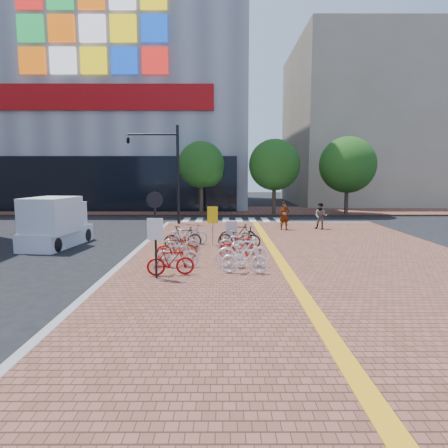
{
  "coord_description": "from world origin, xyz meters",
  "views": [
    {
      "loc": [
        -0.2,
        -15.47,
        3.49
      ],
      "look_at": [
        -0.17,
        1.79,
        1.3
      ],
      "focal_mm": 32.0,
      "sensor_mm": 36.0,
      "label": 1
    }
  ],
  "objects_px": {
    "bike_4": "(183,237)",
    "bike_8": "(240,247)",
    "bike_2": "(177,248)",
    "bike_0": "(171,261)",
    "bike_10": "(239,237)",
    "bike_3": "(181,243)",
    "pedestrian_a": "(284,216)",
    "bike_1": "(177,254)",
    "box_truck": "(56,223)",
    "bike_7": "(242,251)",
    "pedestrian_b": "(321,216)",
    "yellow_sign": "(213,218)",
    "notice_sign": "(155,224)",
    "utility_box": "(232,233)",
    "bike_11": "(238,234)",
    "bike_5": "(187,234)",
    "bike_9": "(238,242)",
    "bike_6": "(244,259)",
    "traffic_light_pole": "(155,156)"
  },
  "relations": [
    {
      "from": "bike_3",
      "to": "yellow_sign",
      "type": "bearing_deg",
      "value": -25.12
    },
    {
      "from": "bike_7",
      "to": "bike_8",
      "type": "relative_size",
      "value": 1.16
    },
    {
      "from": "bike_0",
      "to": "bike_11",
      "type": "xyz_separation_m",
      "value": [
        2.43,
        5.73,
        0.05
      ]
    },
    {
      "from": "bike_3",
      "to": "yellow_sign",
      "type": "distance_m",
      "value": 2.56
    },
    {
      "from": "bike_11",
      "to": "notice_sign",
      "type": "height_order",
      "value": "notice_sign"
    },
    {
      "from": "traffic_light_pole",
      "to": "bike_0",
      "type": "bearing_deg",
      "value": -78.65
    },
    {
      "from": "bike_0",
      "to": "bike_9",
      "type": "relative_size",
      "value": 0.92
    },
    {
      "from": "utility_box",
      "to": "traffic_light_pole",
      "type": "distance_m",
      "value": 10.07
    },
    {
      "from": "bike_8",
      "to": "bike_10",
      "type": "distance_m",
      "value": 2.38
    },
    {
      "from": "traffic_light_pole",
      "to": "bike_4",
      "type": "bearing_deg",
      "value": -73.3
    },
    {
      "from": "bike_2",
      "to": "notice_sign",
      "type": "height_order",
      "value": "notice_sign"
    },
    {
      "from": "bike_8",
      "to": "bike_1",
      "type": "bearing_deg",
      "value": 124.48
    },
    {
      "from": "bike_8",
      "to": "pedestrian_a",
      "type": "height_order",
      "value": "pedestrian_a"
    },
    {
      "from": "pedestrian_b",
      "to": "bike_2",
      "type": "bearing_deg",
      "value": -102.59
    },
    {
      "from": "bike_11",
      "to": "pedestrian_a",
      "type": "height_order",
      "value": "pedestrian_a"
    },
    {
      "from": "bike_0",
      "to": "bike_11",
      "type": "height_order",
      "value": "bike_11"
    },
    {
      "from": "pedestrian_a",
      "to": "box_truck",
      "type": "relative_size",
      "value": 0.39
    },
    {
      "from": "bike_5",
      "to": "utility_box",
      "type": "bearing_deg",
      "value": -92.37
    },
    {
      "from": "bike_2",
      "to": "bike_0",
      "type": "bearing_deg",
      "value": 173.94
    },
    {
      "from": "bike_5",
      "to": "bike_10",
      "type": "relative_size",
      "value": 0.99
    },
    {
      "from": "bike_2",
      "to": "box_truck",
      "type": "xyz_separation_m",
      "value": [
        -6.26,
        3.8,
        0.5
      ]
    },
    {
      "from": "bike_7",
      "to": "bike_11",
      "type": "distance_m",
      "value": 4.6
    },
    {
      "from": "bike_6",
      "to": "pedestrian_a",
      "type": "height_order",
      "value": "pedestrian_a"
    },
    {
      "from": "pedestrian_a",
      "to": "bike_6",
      "type": "bearing_deg",
      "value": -110.32
    },
    {
      "from": "bike_6",
      "to": "traffic_light_pole",
      "type": "distance_m",
      "value": 14.93
    },
    {
      "from": "bike_5",
      "to": "bike_2",
      "type": "bearing_deg",
      "value": 176.87
    },
    {
      "from": "pedestrian_a",
      "to": "notice_sign",
      "type": "xyz_separation_m",
      "value": [
        -5.79,
        -11.12,
        0.91
      ]
    },
    {
      "from": "bike_5",
      "to": "pedestrian_b",
      "type": "bearing_deg",
      "value": -57.01
    },
    {
      "from": "bike_3",
      "to": "bike_8",
      "type": "distance_m",
      "value": 2.65
    },
    {
      "from": "bike_6",
      "to": "utility_box",
      "type": "xyz_separation_m",
      "value": [
        -0.31,
        5.53,
        0.07
      ]
    },
    {
      "from": "pedestrian_b",
      "to": "yellow_sign",
      "type": "height_order",
      "value": "yellow_sign"
    },
    {
      "from": "notice_sign",
      "to": "yellow_sign",
      "type": "bearing_deg",
      "value": 74.6
    },
    {
      "from": "bike_5",
      "to": "pedestrian_a",
      "type": "relative_size",
      "value": 1.14
    },
    {
      "from": "bike_9",
      "to": "box_truck",
      "type": "xyz_separation_m",
      "value": [
        -8.68,
        2.69,
        0.47
      ]
    },
    {
      "from": "bike_9",
      "to": "utility_box",
      "type": "distance_m",
      "value": 2.31
    },
    {
      "from": "bike_0",
      "to": "bike_6",
      "type": "height_order",
      "value": "bike_6"
    },
    {
      "from": "pedestrian_b",
      "to": "notice_sign",
      "type": "distance_m",
      "value": 13.97
    },
    {
      "from": "pedestrian_b",
      "to": "bike_10",
      "type": "bearing_deg",
      "value": -100.69
    },
    {
      "from": "notice_sign",
      "to": "utility_box",
      "type": "bearing_deg",
      "value": 67.52
    },
    {
      "from": "bike_5",
      "to": "bike_7",
      "type": "distance_m",
      "value": 5.25
    },
    {
      "from": "bike_4",
      "to": "pedestrian_b",
      "type": "distance_m",
      "value": 9.91
    },
    {
      "from": "bike_4",
      "to": "bike_8",
      "type": "distance_m",
      "value": 3.39
    },
    {
      "from": "bike_5",
      "to": "notice_sign",
      "type": "xyz_separation_m",
      "value": [
        -0.45,
        -6.19,
        1.25
      ]
    },
    {
      "from": "bike_0",
      "to": "box_truck",
      "type": "height_order",
      "value": "box_truck"
    },
    {
      "from": "pedestrian_a",
      "to": "bike_1",
      "type": "bearing_deg",
      "value": -123.64
    },
    {
      "from": "bike_11",
      "to": "box_truck",
      "type": "distance_m",
      "value": 8.77
    },
    {
      "from": "bike_2",
      "to": "bike_7",
      "type": "xyz_separation_m",
      "value": [
        2.49,
        -1.23,
        0.1
      ]
    },
    {
      "from": "bike_9",
      "to": "bike_11",
      "type": "xyz_separation_m",
      "value": [
        0.07,
        2.26,
        0.01
      ]
    },
    {
      "from": "bike_3",
      "to": "bike_6",
      "type": "height_order",
      "value": "bike_6"
    },
    {
      "from": "pedestrian_b",
      "to": "bike_3",
      "type": "bearing_deg",
      "value": -106.49
    }
  ]
}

